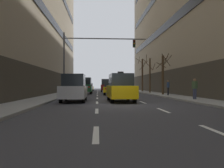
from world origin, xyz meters
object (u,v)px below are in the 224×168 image
car_driving_0 (85,86)px  taxi_driving_4 (121,88)px  taxi_driving_5 (111,88)px  pedestrian_0 (168,87)px  taxi_driving_3 (89,87)px  pedestrian_1 (195,87)px  street_tree_1 (163,74)px  street_tree_2 (142,74)px  street_tree_0 (150,74)px  car_driving_1 (74,88)px  car_driving_2 (106,86)px  traffic_signal_0 (89,53)px

car_driving_0 → taxi_driving_4: (3.47, -14.26, -0.08)m
taxi_driving_5 → pedestrian_0: bearing=-37.5°
car_driving_0 → taxi_driving_3: car_driving_0 is taller
pedestrian_1 → street_tree_1: bearing=89.8°
street_tree_1 → street_tree_2: street_tree_2 is taller
car_driving_0 → street_tree_0: 9.49m
car_driving_1 → car_driving_2: size_ratio=0.91×
car_driving_2 → street_tree_2: 6.60m
car_driving_0 → pedestrian_1: car_driving_0 is taller
car_driving_0 → pedestrian_1: 16.78m
car_driving_0 → pedestrian_0: size_ratio=2.87×
taxi_driving_5 → street_tree_0: street_tree_0 is taller
car_driving_0 → car_driving_1: bearing=-90.0°
street_tree_1 → taxi_driving_5: bearing=156.3°
taxi_driving_3 → street_tree_0: 15.14m
taxi_driving_5 → pedestrian_0: 7.42m
traffic_signal_0 → pedestrian_1: (8.58, -8.00, -3.81)m
car_driving_0 → pedestrian_1: bearing=-56.2°
traffic_signal_0 → pedestrian_0: 9.51m
street_tree_0 → street_tree_2: street_tree_2 is taller
car_driving_2 → pedestrian_1: 22.77m
taxi_driving_4 → pedestrian_0: taxi_driving_4 is taller
taxi_driving_4 → pedestrian_0: 8.98m
street_tree_0 → street_tree_1: 6.32m
pedestrian_1 → traffic_signal_0: bearing=137.0°
street_tree_0 → pedestrian_0: street_tree_0 is taller
taxi_driving_3 → street_tree_0: bearing=-51.6°
street_tree_1 → pedestrian_1: 8.55m
car_driving_0 → street_tree_1: (9.35, -5.53, 1.46)m
taxi_driving_4 → taxi_driving_5: 11.33m
car_driving_0 → street_tree_1: size_ratio=0.98×
pedestrian_1 → taxi_driving_4: bearing=-176.9°
taxi_driving_3 → street_tree_1: street_tree_1 is taller
car_driving_1 → street_tree_1: 12.75m
car_driving_2 → pedestrian_1: bearing=-74.6°
street_tree_2 → street_tree_0: bearing=-90.0°
pedestrian_0 → pedestrian_1: pedestrian_1 is taller
taxi_driving_3 → pedestrian_1: bearing=-70.6°
car_driving_2 → car_driving_1: bearing=-98.5°
traffic_signal_0 → pedestrian_0: (8.58, -1.51, -3.81)m
car_driving_0 → taxi_driving_4: taxi_driving_4 is taller
car_driving_1 → taxi_driving_5: 11.63m
street_tree_2 → pedestrian_0: (0.01, -13.67, -1.98)m
taxi_driving_5 → street_tree_2: 11.10m
traffic_signal_0 → pedestrian_1: size_ratio=5.77×
car_driving_1 → pedestrian_0: bearing=35.2°
taxi_driving_3 → traffic_signal_0: (0.76, -18.49, 4.11)m
car_driving_2 → pedestrian_0: car_driving_2 is taller
taxi_driving_3 → taxi_driving_5: bearing=-77.4°
traffic_signal_0 → street_tree_1: (8.60, 0.42, -2.31)m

